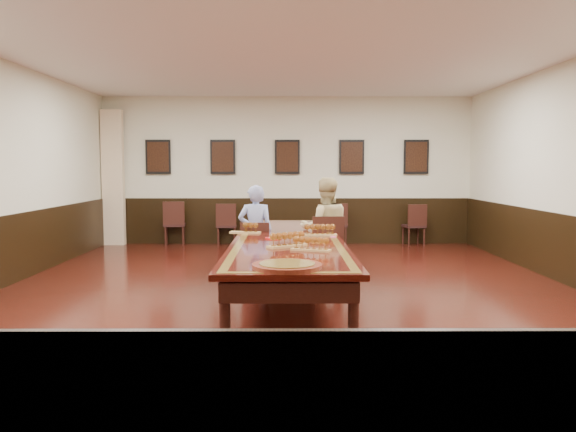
{
  "coord_description": "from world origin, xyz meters",
  "views": [
    {
      "loc": [
        -0.03,
        -7.28,
        1.68
      ],
      "look_at": [
        0.0,
        0.5,
        1.0
      ],
      "focal_mm": 35.0,
      "sensor_mm": 36.0,
      "label": 1
    }
  ],
  "objects_px": {
    "chair_woman": "(326,248)",
    "carved_platter": "(287,266)",
    "spare_chair_c": "(338,224)",
    "spare_chair_b": "(226,224)",
    "conference_table": "(288,249)",
    "chair_man": "(255,251)",
    "spare_chair_a": "(175,223)",
    "person_woman": "(325,229)",
    "spare_chair_d": "(414,225)",
    "person_man": "(256,233)"
  },
  "relations": [
    {
      "from": "spare_chair_b",
      "to": "spare_chair_c",
      "type": "xyz_separation_m",
      "value": [
        2.41,
        0.11,
        -0.0
      ]
    },
    {
      "from": "chair_man",
      "to": "spare_chair_c",
      "type": "height_order",
      "value": "spare_chair_c"
    },
    {
      "from": "spare_chair_a",
      "to": "spare_chair_c",
      "type": "relative_size",
      "value": 1.05
    },
    {
      "from": "spare_chair_a",
      "to": "person_woman",
      "type": "distance_m",
      "value": 4.78
    },
    {
      "from": "chair_woman",
      "to": "spare_chair_b",
      "type": "distance_m",
      "value": 4.25
    },
    {
      "from": "spare_chair_b",
      "to": "person_man",
      "type": "relative_size",
      "value": 0.64
    },
    {
      "from": "spare_chair_b",
      "to": "person_man",
      "type": "bearing_deg",
      "value": 98.43
    },
    {
      "from": "chair_woman",
      "to": "conference_table",
      "type": "bearing_deg",
      "value": 53.24
    },
    {
      "from": "chair_man",
      "to": "spare_chair_a",
      "type": "bearing_deg",
      "value": -63.6
    },
    {
      "from": "person_woman",
      "to": "carved_platter",
      "type": "distance_m",
      "value": 3.24
    },
    {
      "from": "chair_woman",
      "to": "spare_chair_a",
      "type": "distance_m",
      "value": 4.85
    },
    {
      "from": "spare_chair_d",
      "to": "person_man",
      "type": "height_order",
      "value": "person_man"
    },
    {
      "from": "spare_chair_d",
      "to": "carved_platter",
      "type": "relative_size",
      "value": 1.12
    },
    {
      "from": "person_man",
      "to": "person_woman",
      "type": "height_order",
      "value": "person_woman"
    },
    {
      "from": "chair_woman",
      "to": "carved_platter",
      "type": "relative_size",
      "value": 1.22
    },
    {
      "from": "chair_woman",
      "to": "carved_platter",
      "type": "distance_m",
      "value": 3.15
    },
    {
      "from": "chair_woman",
      "to": "spare_chair_d",
      "type": "xyz_separation_m",
      "value": [
        2.16,
        3.81,
        -0.04
      ]
    },
    {
      "from": "chair_man",
      "to": "spare_chair_c",
      "type": "relative_size",
      "value": 0.98
    },
    {
      "from": "chair_man",
      "to": "person_woman",
      "type": "distance_m",
      "value": 1.09
    },
    {
      "from": "spare_chair_d",
      "to": "person_man",
      "type": "bearing_deg",
      "value": 40.11
    },
    {
      "from": "spare_chair_a",
      "to": "chair_man",
      "type": "bearing_deg",
      "value": 109.48
    },
    {
      "from": "spare_chair_b",
      "to": "spare_chair_c",
      "type": "relative_size",
      "value": 1.0
    },
    {
      "from": "person_man",
      "to": "chair_woman",
      "type": "bearing_deg",
      "value": 175.08
    },
    {
      "from": "chair_woman",
      "to": "carved_platter",
      "type": "bearing_deg",
      "value": 74.7
    },
    {
      "from": "spare_chair_d",
      "to": "conference_table",
      "type": "xyz_separation_m",
      "value": [
        -2.72,
        -4.71,
        0.16
      ]
    },
    {
      "from": "chair_man",
      "to": "spare_chair_d",
      "type": "height_order",
      "value": "spare_chair_d"
    },
    {
      "from": "spare_chair_a",
      "to": "spare_chair_b",
      "type": "bearing_deg",
      "value": 172.18
    },
    {
      "from": "spare_chair_c",
      "to": "person_woman",
      "type": "xyz_separation_m",
      "value": [
        -0.55,
        -3.83,
        0.31
      ]
    },
    {
      "from": "spare_chair_b",
      "to": "spare_chair_d",
      "type": "bearing_deg",
      "value": 175.86
    },
    {
      "from": "spare_chair_a",
      "to": "person_woman",
      "type": "height_order",
      "value": "person_woman"
    },
    {
      "from": "chair_man",
      "to": "spare_chair_a",
      "type": "distance_m",
      "value": 4.3
    },
    {
      "from": "chair_woman",
      "to": "spare_chair_b",
      "type": "height_order",
      "value": "chair_woman"
    },
    {
      "from": "spare_chair_d",
      "to": "spare_chair_b",
      "type": "bearing_deg",
      "value": -9.3
    },
    {
      "from": "spare_chair_b",
      "to": "spare_chair_c",
      "type": "bearing_deg",
      "value": 178.61
    },
    {
      "from": "spare_chair_c",
      "to": "person_woman",
      "type": "bearing_deg",
      "value": 89.37
    },
    {
      "from": "carved_platter",
      "to": "chair_man",
      "type": "bearing_deg",
      "value": 98.53
    },
    {
      "from": "spare_chair_d",
      "to": "carved_platter",
      "type": "bearing_deg",
      "value": 59.05
    },
    {
      "from": "chair_woman",
      "to": "spare_chair_c",
      "type": "distance_m",
      "value": 3.97
    },
    {
      "from": "spare_chair_b",
      "to": "person_man",
      "type": "xyz_separation_m",
      "value": [
        0.83,
        -3.74,
        0.26
      ]
    },
    {
      "from": "person_woman",
      "to": "carved_platter",
      "type": "height_order",
      "value": "person_woman"
    },
    {
      "from": "conference_table",
      "to": "spare_chair_a",
      "type": "bearing_deg",
      "value": 117.2
    },
    {
      "from": "spare_chair_b",
      "to": "spare_chair_d",
      "type": "relative_size",
      "value": 1.02
    },
    {
      "from": "person_man",
      "to": "carved_platter",
      "type": "xyz_separation_m",
      "value": [
        0.46,
        -3.16,
        0.07
      ]
    },
    {
      "from": "spare_chair_b",
      "to": "conference_table",
      "type": "height_order",
      "value": "spare_chair_b"
    },
    {
      "from": "chair_man",
      "to": "conference_table",
      "type": "relative_size",
      "value": 0.18
    },
    {
      "from": "spare_chair_c",
      "to": "conference_table",
      "type": "bearing_deg",
      "value": 84.66
    },
    {
      "from": "chair_man",
      "to": "carved_platter",
      "type": "bearing_deg",
      "value": 98.01
    },
    {
      "from": "spare_chair_d",
      "to": "conference_table",
      "type": "bearing_deg",
      "value": 50.69
    },
    {
      "from": "chair_man",
      "to": "spare_chair_a",
      "type": "height_order",
      "value": "spare_chair_a"
    },
    {
      "from": "spare_chair_c",
      "to": "carved_platter",
      "type": "xyz_separation_m",
      "value": [
        -1.12,
        -7.02,
        0.32
      ]
    }
  ]
}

